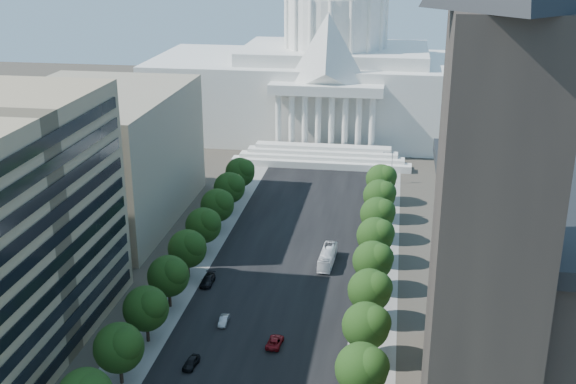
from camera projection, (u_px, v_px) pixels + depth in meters
The scene contains 31 objects.
road_asphalt at pixel (292, 246), 156.86m from camera, with size 30.00×260.00×0.01m, color black.
sidewalk_left at pixel (207, 241), 159.59m from camera, with size 8.00×260.00×0.02m, color gray.
sidewalk_right at pixel (380, 251), 154.13m from camera, with size 8.00×260.00×0.02m, color gray.
capitol at pixel (334, 74), 238.22m from camera, with size 120.00×56.00×73.00m.
office_block_left_far at pixel (95, 157), 167.95m from camera, with size 38.00×52.00×30.00m, color gray.
tree_l_c at pixel (120, 347), 106.84m from camera, with size 7.79×7.60×9.97m.
tree_l_d at pixel (147, 308), 117.99m from camera, with size 7.79×7.60×9.97m.
tree_l_e at pixel (170, 275), 129.14m from camera, with size 7.79×7.60×9.97m.
tree_l_f at pixel (189, 248), 140.29m from camera, with size 7.79×7.60×9.97m.
tree_l_g at pixel (205, 225), 151.44m from camera, with size 7.79×7.60×9.97m.
tree_l_h at pixel (218, 204), 162.60m from camera, with size 7.79×7.60×9.97m.
tree_l_i at pixel (231, 187), 173.75m from camera, with size 7.79×7.60×9.97m.
tree_l_j at pixel (241, 171), 184.90m from camera, with size 7.79×7.60×9.97m.
tree_r_c at pixel (364, 368), 101.66m from camera, with size 7.79×7.60×9.97m.
tree_r_d at pixel (368, 325), 112.82m from camera, with size 7.79×7.60×9.97m.
tree_r_e at pixel (371, 289), 123.97m from camera, with size 7.79×7.60×9.97m.
tree_r_f at pixel (374, 260), 135.12m from camera, with size 7.79×7.60×9.97m.
tree_r_g at pixel (377, 235), 146.27m from camera, with size 7.79×7.60×9.97m.
tree_r_h at pixel (379, 213), 157.42m from camera, with size 7.79×7.60×9.97m.
tree_r_i at pixel (381, 195), 168.57m from camera, with size 7.79×7.60×9.97m.
tree_r_j at pixel (382, 178), 179.72m from camera, with size 7.79×7.60×9.97m.
streetlight_b at pixel (374, 376), 100.91m from camera, with size 2.61×0.44×9.00m.
streetlight_c at pixel (380, 293), 124.14m from camera, with size 2.61×0.44×9.00m.
streetlight_d at pixel (385, 236), 147.37m from camera, with size 2.61×0.44×9.00m.
streetlight_e at pixel (388, 194), 170.60m from camera, with size 2.61×0.44×9.00m.
streetlight_f at pixel (390, 163), 193.83m from camera, with size 2.61×0.44×9.00m.
car_dark_a at pixel (191, 363), 113.12m from camera, with size 1.71×4.24×1.44m, color black.
car_silver at pixel (224, 321), 125.49m from camera, with size 1.38×3.96×1.30m, color #A3A5AB.
car_red at pixel (275, 342), 118.94m from camera, with size 2.29×4.96×1.38m, color maroon.
car_dark_b at pixel (208, 280), 139.67m from camera, with size 2.21×5.43×1.58m, color black.
city_bus at pixel (327, 257), 147.90m from camera, with size 2.59×11.09×3.09m, color white.
Camera 1 is at (21.09, -51.94, 64.43)m, focal length 45.00 mm.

